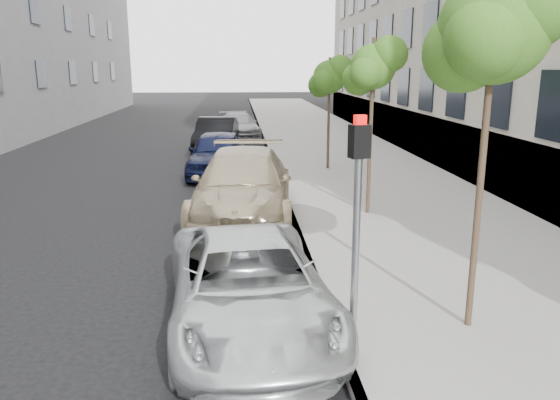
{
  "coord_description": "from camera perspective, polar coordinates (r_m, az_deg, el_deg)",
  "views": [
    {
      "loc": [
        -0.23,
        -5.81,
        3.94
      ],
      "look_at": [
        0.55,
        4.06,
        1.5
      ],
      "focal_mm": 35.0,
      "sensor_mm": 36.0,
      "label": 1
    }
  ],
  "objects": [
    {
      "name": "tree_mid",
      "position": [
        14.24,
        9.81,
        13.52
      ],
      "size": [
        1.53,
        1.33,
        4.53
      ],
      "color": "#38281C",
      "rests_on": "sidewalk"
    },
    {
      "name": "sedan_rear",
      "position": [
        30.99,
        -4.29,
        7.77
      ],
      "size": [
        2.62,
        4.93,
        1.36
      ],
      "primitive_type": "imported",
      "rotation": [
        0.0,
        0.0,
        0.16
      ],
      "color": "gray",
      "rests_on": "ground"
    },
    {
      "name": "tree_near",
      "position": [
        8.1,
        21.66,
        16.33
      ],
      "size": [
        1.8,
        1.6,
        5.18
      ],
      "color": "#38281C",
      "rests_on": "sidewalk"
    },
    {
      "name": "sedan_blue",
      "position": [
        20.26,
        -6.57,
        4.87
      ],
      "size": [
        2.25,
        4.89,
        1.62
      ],
      "primitive_type": "imported",
      "rotation": [
        0.0,
        0.0,
        -0.07
      ],
      "color": "black",
      "rests_on": "ground"
    },
    {
      "name": "curb",
      "position": [
        30.09,
        -1.81,
        6.45
      ],
      "size": [
        0.15,
        72.0,
        0.14
      ],
      "primitive_type": "cube",
      "color": "#9E9B93",
      "rests_on": "ground"
    },
    {
      "name": "suv",
      "position": [
        14.28,
        -3.9,
        1.48
      ],
      "size": [
        2.96,
        6.32,
        1.78
      ],
      "primitive_type": "imported",
      "rotation": [
        0.0,
        0.0,
        -0.08
      ],
      "color": "tan",
      "rests_on": "ground"
    },
    {
      "name": "sidewalk",
      "position": [
        30.4,
        4.12,
        6.5
      ],
      "size": [
        6.4,
        72.0,
        0.14
      ],
      "primitive_type": "cube",
      "color": "gray",
      "rests_on": "ground"
    },
    {
      "name": "sedan_black",
      "position": [
        25.63,
        -6.64,
        6.73
      ],
      "size": [
        2.08,
        5.0,
        1.61
      ],
      "primitive_type": "imported",
      "rotation": [
        0.0,
        0.0,
        -0.08
      ],
      "color": "black",
      "rests_on": "ground"
    },
    {
      "name": "tree_far",
      "position": [
        20.61,
        5.27,
        12.69
      ],
      "size": [
        1.6,
        1.4,
        4.19
      ],
      "color": "#38281C",
      "rests_on": "sidewalk"
    },
    {
      "name": "minivan",
      "position": [
        8.4,
        -3.33,
        -8.86
      ],
      "size": [
        2.79,
        5.25,
        1.41
      ],
      "primitive_type": "imported",
      "rotation": [
        0.0,
        0.0,
        0.09
      ],
      "color": "silver",
      "rests_on": "ground"
    },
    {
      "name": "signal_pole",
      "position": [
        7.1,
        8.06,
        -0.95
      ],
      "size": [
        0.28,
        0.24,
        3.21
      ],
      "rotation": [
        0.0,
        0.0,
        0.26
      ],
      "color": "#939699",
      "rests_on": "sidewalk"
    }
  ]
}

